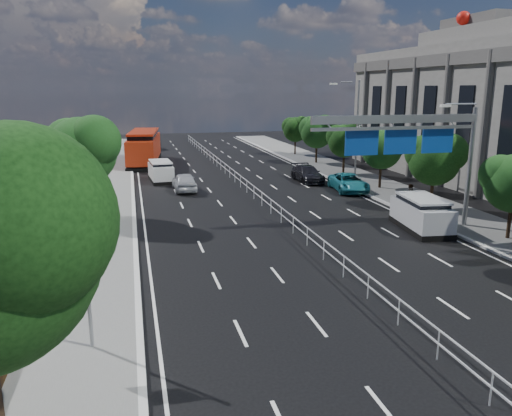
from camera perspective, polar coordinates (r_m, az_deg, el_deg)
name	(u,v)px	position (r m, az deg, el deg)	size (l,w,h in m)	color
ground	(387,316)	(19.68, 14.71, -11.81)	(160.00, 160.00, 0.00)	black
sidewalk_near	(60,352)	(17.70, -21.50, -15.10)	(5.00, 140.00, 0.14)	slate
kerb_near	(140,343)	(17.51, -13.10, -14.79)	(0.25, 140.00, 0.15)	silver
median_fence	(249,188)	(39.76, -0.83, 2.29)	(0.05, 85.00, 1.02)	silver
hedge_near	(28,290)	(22.38, -24.63, -8.47)	(1.00, 36.00, 0.44)	black
toilet_sign	(70,266)	(16.49, -20.48, -6.22)	(1.62, 0.18, 4.34)	gray
overhead_gantry	(414,136)	(30.06, 17.57, 7.82)	(10.24, 0.38, 7.45)	gray
streetlight_far	(354,124)	(45.89, 11.16, 9.45)	(2.78, 2.40, 9.00)	gray
near_tree_back	(82,147)	(33.78, -19.24, 6.56)	(4.84, 4.51, 6.69)	black
far_tree_d	(435,157)	(36.39, 19.83, 5.49)	(3.85, 3.59, 5.34)	black
far_tree_e	(382,147)	(42.79, 14.25, 6.79)	(3.63, 3.38, 5.13)	black
far_tree_f	(345,139)	(49.49, 10.15, 7.77)	(3.52, 3.28, 5.02)	black
far_tree_g	(317,130)	(56.37, 7.04, 8.83)	(3.96, 3.69, 5.45)	black
far_tree_h	(296,128)	(63.43, 4.57, 9.10)	(3.41, 3.18, 4.91)	black
white_minivan	(161,171)	(46.22, -10.83, 4.14)	(2.17, 4.45, 1.88)	black
red_bus	(144,147)	(57.57, -12.65, 6.86)	(4.32, 12.54, 3.67)	black
near_car_silver	(184,182)	(41.68, -8.19, 2.99)	(1.78, 4.41, 1.50)	#ADAFB5
near_car_dark	(154,144)	(71.64, -11.55, 7.16)	(1.40, 4.01, 1.32)	black
silver_minivan	(421,214)	(31.29, 18.38, -0.63)	(2.65, 5.07, 2.02)	black
parked_car_teal	(349,183)	(41.79, 10.54, 2.88)	(2.37, 5.15, 1.43)	#1C6F7E
parked_car_dark	(308,174)	(45.63, 5.91, 3.92)	(2.00, 4.92, 1.43)	black
pedestrian_b	(409,196)	(36.13, 17.13, 1.29)	(0.83, 0.65, 1.71)	gray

